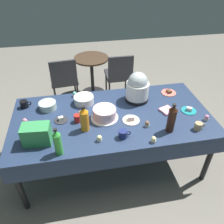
{
  "coord_description": "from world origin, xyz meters",
  "views": [
    {
      "loc": [
        -0.36,
        -1.94,
        2.28
      ],
      "look_at": [
        0.0,
        0.0,
        0.8
      ],
      "focal_mm": 35.94,
      "sensor_mm": 36.0,
      "label": 1
    }
  ],
  "objects_px": {
    "cupcake_mint": "(147,124)",
    "soda_carton": "(37,134)",
    "soda_bottle_cola": "(172,119)",
    "cupcake_lemon": "(154,140)",
    "dessert_plate_charcoal": "(61,120)",
    "dessert_plate_teal": "(189,110)",
    "slow_cooker": "(137,88)",
    "maroon_chair_left": "(64,78)",
    "glass_salad_bowl": "(48,105)",
    "coffee_mug_tan": "(198,126)",
    "dessert_plate_coral": "(169,92)",
    "cupcake_cocoa": "(25,121)",
    "dessert_plate_cream": "(131,119)",
    "coffee_mug_red": "(78,118)",
    "potluck_table": "(112,120)",
    "round_cafe_table": "(92,69)",
    "soda_bottle_lime_soda": "(58,142)",
    "coffee_mug_black": "(24,104)",
    "cupcake_berry": "(207,118)",
    "maroon_chair_right": "(119,73)",
    "coffee_mug_navy": "(123,134)",
    "frosted_layer_cake": "(104,114)",
    "cupcake_rose": "(75,94)",
    "ceramic_snack_bowl": "(84,100)",
    "cupcake_vanilla": "(99,138)"
  },
  "relations": [
    {
      "from": "cupcake_cocoa",
      "to": "cupcake_berry",
      "type": "bearing_deg",
      "value": -8.66
    },
    {
      "from": "slow_cooker",
      "to": "dessert_plate_teal",
      "type": "distance_m",
      "value": 0.64
    },
    {
      "from": "cupcake_rose",
      "to": "soda_carton",
      "type": "bearing_deg",
      "value": -117.18
    },
    {
      "from": "soda_bottle_lime_soda",
      "to": "maroon_chair_left",
      "type": "xyz_separation_m",
      "value": [
        0.03,
        1.95,
        -0.39
      ]
    },
    {
      "from": "glass_salad_bowl",
      "to": "coffee_mug_black",
      "type": "xyz_separation_m",
      "value": [
        -0.27,
        0.07,
        0.0
      ]
    },
    {
      "from": "maroon_chair_right",
      "to": "cupcake_rose",
      "type": "bearing_deg",
      "value": -127.91
    },
    {
      "from": "cupcake_vanilla",
      "to": "soda_bottle_cola",
      "type": "distance_m",
      "value": 0.74
    },
    {
      "from": "dessert_plate_cream",
      "to": "cupcake_mint",
      "type": "height_order",
      "value": "cupcake_mint"
    },
    {
      "from": "dessert_plate_coral",
      "to": "dessert_plate_teal",
      "type": "xyz_separation_m",
      "value": [
        0.08,
        -0.41,
        0.0
      ]
    },
    {
      "from": "frosted_layer_cake",
      "to": "cupcake_berry",
      "type": "relative_size",
      "value": 4.49
    },
    {
      "from": "dessert_plate_teal",
      "to": "ceramic_snack_bowl",
      "type": "bearing_deg",
      "value": 161.92
    },
    {
      "from": "potluck_table",
      "to": "maroon_chair_left",
      "type": "distance_m",
      "value": 1.59
    },
    {
      "from": "coffee_mug_red",
      "to": "coffee_mug_black",
      "type": "xyz_separation_m",
      "value": [
        -0.59,
        0.38,
        -0.0
      ]
    },
    {
      "from": "slow_cooker",
      "to": "coffee_mug_black",
      "type": "distance_m",
      "value": 1.34
    },
    {
      "from": "potluck_table",
      "to": "cupcake_berry",
      "type": "bearing_deg",
      "value": -14.91
    },
    {
      "from": "potluck_table",
      "to": "round_cafe_table",
      "type": "bearing_deg",
      "value": 91.68
    },
    {
      "from": "ceramic_snack_bowl",
      "to": "cupcake_vanilla",
      "type": "distance_m",
      "value": 0.69
    },
    {
      "from": "potluck_table",
      "to": "glass_salad_bowl",
      "type": "relative_size",
      "value": 11.14
    },
    {
      "from": "cupcake_cocoa",
      "to": "coffee_mug_red",
      "type": "distance_m",
      "value": 0.55
    },
    {
      "from": "glass_salad_bowl",
      "to": "coffee_mug_tan",
      "type": "distance_m",
      "value": 1.67
    },
    {
      "from": "soda_bottle_lime_soda",
      "to": "round_cafe_table",
      "type": "relative_size",
      "value": 0.41
    },
    {
      "from": "dessert_plate_coral",
      "to": "maroon_chair_right",
      "type": "bearing_deg",
      "value": 109.34
    },
    {
      "from": "glass_salad_bowl",
      "to": "maroon_chair_right",
      "type": "height_order",
      "value": "maroon_chair_right"
    },
    {
      "from": "soda_carton",
      "to": "coffee_mug_black",
      "type": "bearing_deg",
      "value": 112.72
    },
    {
      "from": "cupcake_vanilla",
      "to": "coffee_mug_navy",
      "type": "height_order",
      "value": "coffee_mug_navy"
    },
    {
      "from": "cupcake_lemon",
      "to": "coffee_mug_tan",
      "type": "relative_size",
      "value": 0.6
    },
    {
      "from": "dessert_plate_cream",
      "to": "coffee_mug_red",
      "type": "distance_m",
      "value": 0.57
    },
    {
      "from": "frosted_layer_cake",
      "to": "cupcake_rose",
      "type": "height_order",
      "value": "frosted_layer_cake"
    },
    {
      "from": "cupcake_lemon",
      "to": "coffee_mug_red",
      "type": "distance_m",
      "value": 0.83
    },
    {
      "from": "cupcake_mint",
      "to": "soda_carton",
      "type": "distance_m",
      "value": 1.1
    },
    {
      "from": "cupcake_vanilla",
      "to": "round_cafe_table",
      "type": "bearing_deg",
      "value": 86.06
    },
    {
      "from": "slow_cooker",
      "to": "maroon_chair_left",
      "type": "bearing_deg",
      "value": 126.19
    },
    {
      "from": "ceramic_snack_bowl",
      "to": "coffee_mug_tan",
      "type": "xyz_separation_m",
      "value": [
        1.11,
        -0.69,
        -0.0
      ]
    },
    {
      "from": "ceramic_snack_bowl",
      "to": "soda_carton",
      "type": "bearing_deg",
      "value": -129.73
    },
    {
      "from": "coffee_mug_navy",
      "to": "maroon_chair_right",
      "type": "xyz_separation_m",
      "value": [
        0.36,
        1.84,
        -0.3
      ]
    },
    {
      "from": "glass_salad_bowl",
      "to": "dessert_plate_charcoal",
      "type": "relative_size",
      "value": 1.33
    },
    {
      "from": "cupcake_lemon",
      "to": "coffee_mug_tan",
      "type": "height_order",
      "value": "coffee_mug_tan"
    },
    {
      "from": "soda_carton",
      "to": "maroon_chair_left",
      "type": "relative_size",
      "value": 0.31
    },
    {
      "from": "dessert_plate_teal",
      "to": "cupcake_mint",
      "type": "height_order",
      "value": "cupcake_mint"
    },
    {
      "from": "dessert_plate_coral",
      "to": "coffee_mug_black",
      "type": "bearing_deg",
      "value": 179.7
    },
    {
      "from": "slow_cooker",
      "to": "coffee_mug_navy",
      "type": "distance_m",
      "value": 0.71
    },
    {
      "from": "potluck_table",
      "to": "soda_bottle_cola",
      "type": "bearing_deg",
      "value": -33.27
    },
    {
      "from": "dessert_plate_coral",
      "to": "cupcake_cocoa",
      "type": "height_order",
      "value": "cupcake_cocoa"
    },
    {
      "from": "soda_bottle_cola",
      "to": "cupcake_lemon",
      "type": "bearing_deg",
      "value": -148.92
    },
    {
      "from": "soda_bottle_lime_soda",
      "to": "maroon_chair_left",
      "type": "distance_m",
      "value": 1.99
    },
    {
      "from": "coffee_mug_navy",
      "to": "maroon_chair_left",
      "type": "height_order",
      "value": "maroon_chair_left"
    },
    {
      "from": "dessert_plate_charcoal",
      "to": "dessert_plate_teal",
      "type": "distance_m",
      "value": 1.44
    },
    {
      "from": "glass_salad_bowl",
      "to": "cupcake_lemon",
      "type": "height_order",
      "value": "glass_salad_bowl"
    },
    {
      "from": "cupcake_lemon",
      "to": "cupcake_berry",
      "type": "relative_size",
      "value": 1.0
    },
    {
      "from": "dessert_plate_teal",
      "to": "soda_bottle_lime_soda",
      "type": "xyz_separation_m",
      "value": [
        -1.45,
        -0.39,
        0.12
      ]
    }
  ]
}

